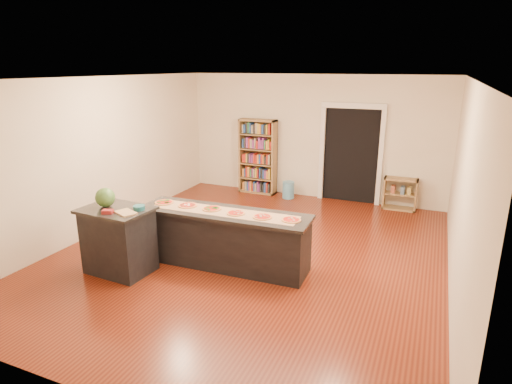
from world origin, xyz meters
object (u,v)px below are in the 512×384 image
at_px(kitchen_island, 224,238).
at_px(watermelon, 105,197).
at_px(bookshelf, 258,157).
at_px(waste_bin, 288,190).
at_px(side_counter, 119,240).
at_px(low_shelf, 400,194).

xyz_separation_m(kitchen_island, watermelon, (-1.53, -0.78, 0.69)).
relative_size(bookshelf, waste_bin, 4.50).
relative_size(bookshelf, watermelon, 6.24).
xyz_separation_m(bookshelf, watermelon, (-0.47, -4.63, 0.25)).
bearing_deg(watermelon, side_counter, -3.24).
relative_size(kitchen_island, waste_bin, 6.74).
xyz_separation_m(waste_bin, watermelon, (-1.31, -4.47, 0.94)).
relative_size(low_shelf, waste_bin, 1.75).
height_order(bookshelf, low_shelf, bookshelf).
height_order(kitchen_island, side_counter, side_counter).
relative_size(waste_bin, watermelon, 1.39).
xyz_separation_m(kitchen_island, low_shelf, (2.23, 3.86, -0.10)).
height_order(bookshelf, waste_bin, bookshelf).
bearing_deg(kitchen_island, bookshelf, 103.54).
distance_m(bookshelf, waste_bin, 1.10).
height_order(side_counter, bookshelf, bookshelf).
distance_m(bookshelf, low_shelf, 3.34).
xyz_separation_m(side_counter, low_shelf, (3.58, 4.65, -0.16)).
distance_m(kitchen_island, side_counter, 1.56).
relative_size(side_counter, bookshelf, 0.57).
bearing_deg(bookshelf, low_shelf, 0.18).
height_order(side_counter, watermelon, watermelon).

